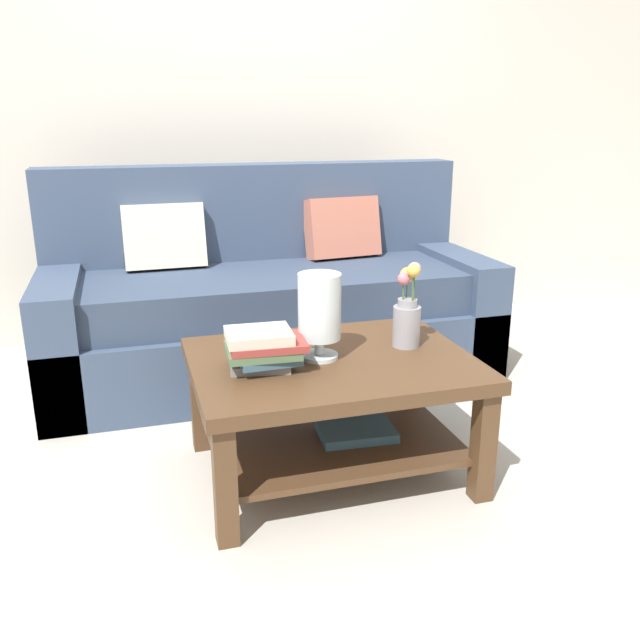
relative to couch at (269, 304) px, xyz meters
name	(u,v)px	position (x,y,z in m)	size (l,w,h in m)	color
ground_plane	(326,434)	(0.06, -0.81, -0.36)	(10.00, 10.00, 0.00)	#B7B2A8
back_wall	(245,107)	(0.06, 0.84, 0.99)	(6.40, 0.12, 2.70)	beige
couch	(269,304)	(0.00, 0.00, 0.00)	(2.23, 0.90, 1.06)	#384760
coffee_table	(332,391)	(0.00, -1.11, -0.03)	(1.01, 0.77, 0.46)	#4C331E
book_stack_main	(263,349)	(-0.27, -1.14, 0.17)	(0.28, 0.23, 0.14)	slate
glass_hurricane_vase	(319,310)	(-0.05, -1.09, 0.28)	(0.15, 0.15, 0.31)	silver
flower_pitcher	(407,313)	(0.31, -1.06, 0.23)	(0.11, 0.11, 0.33)	gray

